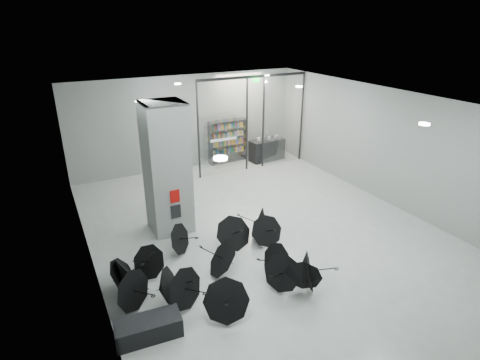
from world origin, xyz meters
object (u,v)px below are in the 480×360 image
column (167,169)px  bench (148,328)px  shop_counter (267,150)px  umbrella_cluster (216,269)px  bookshelf (228,141)px

column → bench: column is taller
shop_counter → umbrella_cluster: 9.28m
shop_counter → umbrella_cluster: size_ratio=0.29×
column → bench: (-1.86, -4.21, -1.78)m
bookshelf → shop_counter: bearing=-24.3°
bench → bookshelf: size_ratio=0.69×
bench → shop_counter: size_ratio=0.83×
shop_counter → umbrella_cluster: (-5.83, -7.22, -0.17)m
column → bookshelf: 6.48m
bench → umbrella_cluster: umbrella_cluster is taller
bookshelf → umbrella_cluster: 8.89m
umbrella_cluster → shop_counter: bearing=51.1°
bench → shop_counter: 11.46m
bookshelf → umbrella_cluster: size_ratio=0.35×
umbrella_cluster → bench: bearing=-151.1°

